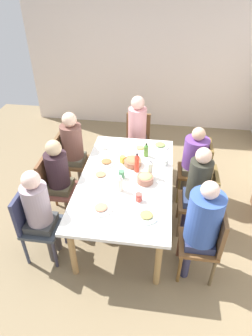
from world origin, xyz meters
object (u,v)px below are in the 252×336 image
dining_table (126,183)px  bottle_1 (146,150)px  chair_2 (34,222)px  bowl_1 (133,162)px  bottle_2 (150,169)px  chair_0 (69,158)px  chair_4 (207,240)px  plate_2 (101,208)px  cup_2 (121,174)px  bottle_0 (137,163)px  chair_6 (137,138)px  plate_3 (160,145)px  person_2 (39,210)px  cup_3 (139,197)px  cup_4 (102,146)px  person_4 (202,222)px  plate_4 (106,162)px  chair_5 (202,199)px  cup_0 (123,159)px  plate_0 (101,175)px  bowl_0 (145,178)px  chair_1 (199,168)px  chair_3 (54,185)px  bottle_3 (120,184)px  person_1 (194,157)px  person_3 (59,174)px  plate_5 (146,216)px  cup_1 (165,162)px  person_5 (197,185)px  person_6 (137,128)px  person_0 (73,145)px

dining_table → bottle_1: size_ratio=9.99×
chair_2 → bowl_1: 1.37m
bottle_2 → chair_0: bearing=-115.0°
chair_4 → plate_2: 1.14m
cup_2 → bottle_0: bearing=132.1°
chair_6 → plate_2: (1.89, -0.19, 0.23)m
bowl_1 → plate_3: bearing=146.6°
person_2 → plate_2: bearing=97.0°
cup_2 → cup_3: cup_2 is taller
dining_table → cup_4: size_ratio=16.52×
person_4 → plate_4: person_4 is taller
chair_6 → cup_2: 1.36m
chair_4 → chair_5: bearing=180.0°
cup_0 → bowl_1: bearing=73.2°
plate_0 → bowl_0: 0.54m
chair_2 → person_4: size_ratio=0.71×
chair_1 → plate_4: bearing=-73.7°
chair_1 → chair_3: 1.96m
chair_1 → bowl_1: bearing=-68.6°
cup_0 → bottle_3: 0.57m
person_1 → bottle_1: bearing=-79.2°
chair_1 → person_3: bearing=-70.2°
person_3 → plate_5: (0.60, 1.13, 0.04)m
plate_5 → cup_1: 0.96m
cup_1 → bottle_0: bottle_0 is taller
plate_5 → bowl_1: size_ratio=1.10×
chair_1 → bottle_0: bearing=-59.5°
bowl_0 → cup_3: bowl_0 is taller
person_2 → plate_5: person_2 is taller
plate_2 → chair_5: bearing=116.5°
person_4 → cup_2: person_4 is taller
bowl_0 → bottle_3: 0.33m
plate_5 → cup_2: size_ratio=2.20×
cup_3 → plate_4: bearing=-143.3°
person_1 → person_5: bearing=-0.2°
person_1 → plate_3: bearing=-108.0°
person_3 → bottle_0: person_3 is taller
bottle_2 → bottle_3: (0.30, -0.31, -0.02)m
cup_4 → dining_table: bearing=34.0°
person_6 → plate_3: (0.46, 0.37, -0.00)m
person_4 → cup_2: (-0.64, -0.90, 0.02)m
plate_0 → plate_2: size_ratio=0.91×
person_0 → cup_1: 1.32m
chair_4 → chair_6: size_ratio=1.00×
cup_4 → chair_6: bearing=150.2°
chair_0 → chair_1: 1.86m
bowl_0 → bottle_2: (-0.11, 0.05, 0.06)m
plate_0 → chair_6: bearing=166.9°
chair_0 → chair_4: 2.25m
person_5 → plate_5: bearing=-42.0°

